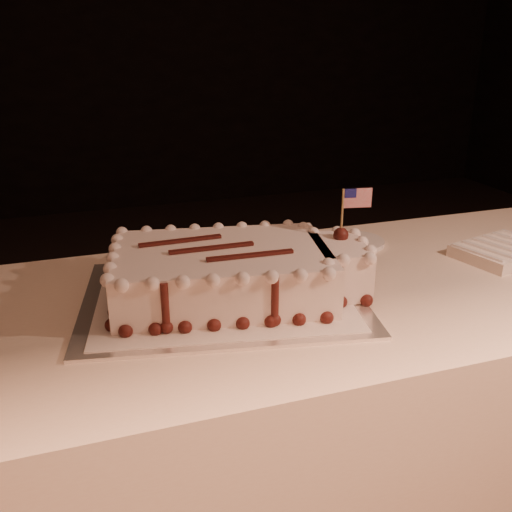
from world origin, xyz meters
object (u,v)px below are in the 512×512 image
object	(u,v)px
banquet_table	(357,407)
cake_board	(223,297)
sheet_cake	(237,272)
side_plate	(356,242)
napkin_stack	(502,251)

from	to	relation	value
banquet_table	cake_board	world-z (taller)	cake_board
sheet_cake	side_plate	distance (m)	0.49
side_plate	banquet_table	bearing A→B (deg)	-111.80
banquet_table	sheet_cake	size ratio (longest dim) A/B	3.86
banquet_table	side_plate	bearing A→B (deg)	68.20
cake_board	side_plate	size ratio (longest dim) A/B	3.85
napkin_stack	side_plate	bearing A→B (deg)	146.25
banquet_table	napkin_stack	size ratio (longest dim) A/B	8.75
banquet_table	cake_board	distance (m)	0.53
banquet_table	napkin_stack	bearing A→B (deg)	3.53
side_plate	cake_board	bearing A→B (deg)	-153.48
sheet_cake	napkin_stack	xyz separation A→B (m)	(0.76, 0.02, -0.05)
napkin_stack	side_plate	size ratio (longest dim) A/B	1.67
napkin_stack	side_plate	world-z (taller)	napkin_stack
cake_board	side_plate	distance (m)	0.52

